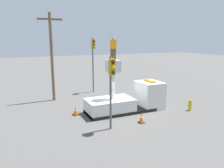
# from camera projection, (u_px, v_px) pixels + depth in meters

# --- Properties ---
(ground_plane) EXTENTS (120.00, 120.00, 0.00)m
(ground_plane) POSITION_uv_depth(u_px,v_px,m) (120.00, 112.00, 17.50)
(ground_plane) COLOR #565451
(bucket_truck) EXTENTS (6.42, 2.25, 4.16)m
(bucket_truck) POSITION_uv_depth(u_px,v_px,m) (128.00, 100.00, 17.62)
(bucket_truck) COLOR black
(bucket_truck) RESTS_ON ground
(worker) EXTENTS (0.40, 0.26, 1.75)m
(worker) POSITION_uv_depth(u_px,v_px,m) (113.00, 48.00, 16.22)
(worker) COLOR brown
(worker) RESTS_ON bucket_truck
(traffic_light_pole) EXTENTS (0.34, 0.57, 4.71)m
(traffic_light_pole) POSITION_uv_depth(u_px,v_px,m) (112.00, 78.00, 13.39)
(traffic_light_pole) COLOR #515156
(traffic_light_pole) RESTS_ON ground
(traffic_light_across) EXTENTS (0.34, 0.57, 5.83)m
(traffic_light_across) POSITION_uv_depth(u_px,v_px,m) (93.00, 54.00, 23.17)
(traffic_light_across) COLOR #515156
(traffic_light_across) RESTS_ON ground
(fire_hydrant) EXTENTS (0.49, 0.25, 0.93)m
(fire_hydrant) POSITION_uv_depth(u_px,v_px,m) (190.00, 105.00, 17.72)
(fire_hydrant) COLOR gold
(fire_hydrant) RESTS_ON ground
(traffic_cone_rear) EXTENTS (0.52, 0.52, 0.65)m
(traffic_cone_rear) POSITION_uv_depth(u_px,v_px,m) (76.00, 111.00, 16.72)
(traffic_cone_rear) COLOR black
(traffic_cone_rear) RESTS_ON ground
(traffic_cone_curbside) EXTENTS (0.43, 0.43, 0.74)m
(traffic_cone_curbside) POSITION_uv_depth(u_px,v_px,m) (141.00, 118.00, 15.14)
(traffic_cone_curbside) COLOR black
(traffic_cone_curbside) RESTS_ON ground
(utility_pole) EXTENTS (2.20, 0.26, 8.04)m
(utility_pole) POSITION_uv_depth(u_px,v_px,m) (52.00, 54.00, 19.98)
(utility_pole) COLOR brown
(utility_pole) RESTS_ON ground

